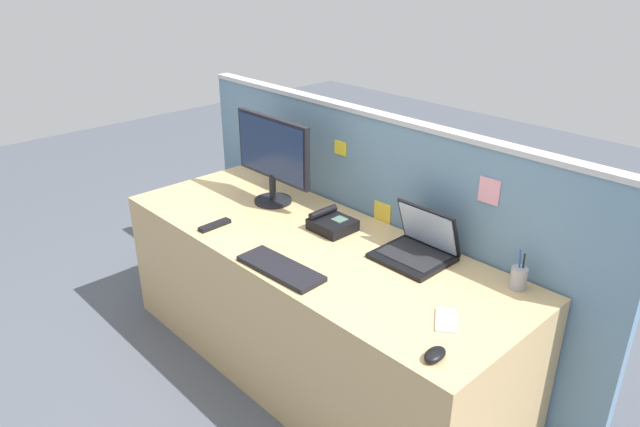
{
  "coord_description": "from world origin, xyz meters",
  "views": [
    {
      "loc": [
        1.81,
        -1.65,
        1.97
      ],
      "look_at": [
        0.0,
        0.05,
        0.84
      ],
      "focal_mm": 32.86,
      "sensor_mm": 36.0,
      "label": 1
    }
  ],
  "objects_px": {
    "desk_phone": "(332,223)",
    "pen_cup": "(519,278)",
    "desktop_monitor": "(273,154)",
    "tv_remote": "(215,225)",
    "keyboard_main": "(281,268)",
    "cell_phone_white_slab": "(446,320)",
    "computer_mouse_right_hand": "(435,355)",
    "laptop": "(418,246)"
  },
  "relations": [
    {
      "from": "laptop",
      "to": "pen_cup",
      "type": "distance_m",
      "value": 0.45
    },
    {
      "from": "laptop",
      "to": "tv_remote",
      "type": "height_order",
      "value": "laptop"
    },
    {
      "from": "laptop",
      "to": "tv_remote",
      "type": "distance_m",
      "value": 1.0
    },
    {
      "from": "desk_phone",
      "to": "tv_remote",
      "type": "bearing_deg",
      "value": -135.98
    },
    {
      "from": "tv_remote",
      "to": "computer_mouse_right_hand",
      "type": "bearing_deg",
      "value": -3.57
    },
    {
      "from": "desktop_monitor",
      "to": "cell_phone_white_slab",
      "type": "bearing_deg",
      "value": -10.66
    },
    {
      "from": "desktop_monitor",
      "to": "computer_mouse_right_hand",
      "type": "xyz_separation_m",
      "value": [
        1.39,
        -0.45,
        -0.25
      ]
    },
    {
      "from": "desktop_monitor",
      "to": "desk_phone",
      "type": "relative_size",
      "value": 2.82
    },
    {
      "from": "desk_phone",
      "to": "pen_cup",
      "type": "height_order",
      "value": "pen_cup"
    },
    {
      "from": "pen_cup",
      "to": "cell_phone_white_slab",
      "type": "relative_size",
      "value": 1.1
    },
    {
      "from": "desktop_monitor",
      "to": "desk_phone",
      "type": "height_order",
      "value": "desktop_monitor"
    },
    {
      "from": "desktop_monitor",
      "to": "pen_cup",
      "type": "height_order",
      "value": "desktop_monitor"
    },
    {
      "from": "desk_phone",
      "to": "desktop_monitor",
      "type": "bearing_deg",
      "value": 178.33
    },
    {
      "from": "desk_phone",
      "to": "cell_phone_white_slab",
      "type": "relative_size",
      "value": 1.28
    },
    {
      "from": "laptop",
      "to": "pen_cup",
      "type": "height_order",
      "value": "laptop"
    },
    {
      "from": "laptop",
      "to": "keyboard_main",
      "type": "bearing_deg",
      "value": -121.37
    },
    {
      "from": "desk_phone",
      "to": "cell_phone_white_slab",
      "type": "bearing_deg",
      "value": -15.39
    },
    {
      "from": "laptop",
      "to": "cell_phone_white_slab",
      "type": "distance_m",
      "value": 0.5
    },
    {
      "from": "laptop",
      "to": "computer_mouse_right_hand",
      "type": "bearing_deg",
      "value": -47.36
    },
    {
      "from": "desk_phone",
      "to": "pen_cup",
      "type": "distance_m",
      "value": 0.91
    },
    {
      "from": "pen_cup",
      "to": "cell_phone_white_slab",
      "type": "height_order",
      "value": "pen_cup"
    },
    {
      "from": "computer_mouse_right_hand",
      "to": "keyboard_main",
      "type": "bearing_deg",
      "value": 174.79
    },
    {
      "from": "keyboard_main",
      "to": "cell_phone_white_slab",
      "type": "relative_size",
      "value": 2.71
    },
    {
      "from": "desktop_monitor",
      "to": "tv_remote",
      "type": "xyz_separation_m",
      "value": [
        0.04,
        -0.41,
        -0.26
      ]
    },
    {
      "from": "keyboard_main",
      "to": "cell_phone_white_slab",
      "type": "xyz_separation_m",
      "value": [
        0.7,
        0.21,
        -0.01
      ]
    },
    {
      "from": "keyboard_main",
      "to": "tv_remote",
      "type": "bearing_deg",
      "value": 173.32
    },
    {
      "from": "pen_cup",
      "to": "tv_remote",
      "type": "height_order",
      "value": "pen_cup"
    },
    {
      "from": "computer_mouse_right_hand",
      "to": "desktop_monitor",
      "type": "bearing_deg",
      "value": 156.87
    },
    {
      "from": "desk_phone",
      "to": "keyboard_main",
      "type": "height_order",
      "value": "desk_phone"
    },
    {
      "from": "desktop_monitor",
      "to": "cell_phone_white_slab",
      "type": "xyz_separation_m",
      "value": [
        1.29,
        -0.24,
        -0.27
      ]
    },
    {
      "from": "desktop_monitor",
      "to": "pen_cup",
      "type": "bearing_deg",
      "value": 6.55
    },
    {
      "from": "desk_phone",
      "to": "keyboard_main",
      "type": "relative_size",
      "value": 0.47
    },
    {
      "from": "tv_remote",
      "to": "cell_phone_white_slab",
      "type": "bearing_deg",
      "value": 5.64
    },
    {
      "from": "tv_remote",
      "to": "laptop",
      "type": "bearing_deg",
      "value": 27.21
    },
    {
      "from": "computer_mouse_right_hand",
      "to": "tv_remote",
      "type": "distance_m",
      "value": 1.35
    },
    {
      "from": "keyboard_main",
      "to": "computer_mouse_right_hand",
      "type": "distance_m",
      "value": 0.8
    },
    {
      "from": "desktop_monitor",
      "to": "desk_phone",
      "type": "xyz_separation_m",
      "value": [
        0.46,
        -0.01,
        -0.24
      ]
    },
    {
      "from": "keyboard_main",
      "to": "tv_remote",
      "type": "distance_m",
      "value": 0.55
    },
    {
      "from": "keyboard_main",
      "to": "cell_phone_white_slab",
      "type": "bearing_deg",
      "value": 13.65
    },
    {
      "from": "desk_phone",
      "to": "pen_cup",
      "type": "xyz_separation_m",
      "value": [
        0.9,
        0.17,
        0.02
      ]
    },
    {
      "from": "desk_phone",
      "to": "keyboard_main",
      "type": "distance_m",
      "value": 0.46
    },
    {
      "from": "desktop_monitor",
      "to": "laptop",
      "type": "height_order",
      "value": "desktop_monitor"
    }
  ]
}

